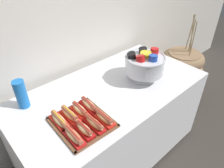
# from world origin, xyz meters

# --- Properties ---
(ground_plane) EXTENTS (10.00, 10.00, 0.00)m
(ground_plane) POSITION_xyz_m (0.00, 0.00, 0.00)
(ground_plane) COLOR #38332D
(back_wall) EXTENTS (6.00, 0.10, 2.60)m
(back_wall) POSITION_xyz_m (0.00, 0.53, 1.30)
(back_wall) COLOR silver
(back_wall) RESTS_ON ground_plane
(buffet_table) EXTENTS (1.58, 0.81, 0.77)m
(buffet_table) POSITION_xyz_m (0.00, 0.00, 0.40)
(buffet_table) COLOR silver
(buffet_table) RESTS_ON ground_plane
(floor_vase) EXTENTS (0.57, 0.57, 1.09)m
(floor_vase) POSITION_xyz_m (1.27, 0.10, 0.30)
(floor_vase) COLOR #896B4C
(floor_vase) RESTS_ON ground_plane
(serving_tray) EXTENTS (0.34, 0.37, 0.01)m
(serving_tray) POSITION_xyz_m (-0.38, -0.15, 0.77)
(serving_tray) COLOR brown
(serving_tray) RESTS_ON buffet_table
(hot_dog_0) EXTENTS (0.07, 0.18, 0.06)m
(hot_dog_0) POSITION_xyz_m (-0.50, -0.23, 0.80)
(hot_dog_0) COLOR red
(hot_dog_0) RESTS_ON serving_tray
(hot_dog_1) EXTENTS (0.06, 0.15, 0.06)m
(hot_dog_1) POSITION_xyz_m (-0.42, -0.23, 0.80)
(hot_dog_1) COLOR #B21414
(hot_dog_1) RESTS_ON serving_tray
(hot_dog_2) EXTENTS (0.06, 0.17, 0.06)m
(hot_dog_2) POSITION_xyz_m (-0.35, -0.23, 0.80)
(hot_dog_2) COLOR #B21414
(hot_dog_2) RESTS_ON serving_tray
(hot_dog_3) EXTENTS (0.06, 0.17, 0.06)m
(hot_dog_3) POSITION_xyz_m (-0.27, -0.24, 0.80)
(hot_dog_3) COLOR red
(hot_dog_3) RESTS_ON serving_tray
(hot_dog_4) EXTENTS (0.08, 0.18, 0.06)m
(hot_dog_4) POSITION_xyz_m (-0.49, -0.06, 0.80)
(hot_dog_4) COLOR red
(hot_dog_4) RESTS_ON serving_tray
(hot_dog_5) EXTENTS (0.06, 0.18, 0.06)m
(hot_dog_5) POSITION_xyz_m (-0.42, -0.07, 0.80)
(hot_dog_5) COLOR red
(hot_dog_5) RESTS_ON serving_tray
(hot_dog_6) EXTENTS (0.08, 0.16, 0.06)m
(hot_dog_6) POSITION_xyz_m (-0.34, -0.07, 0.80)
(hot_dog_6) COLOR red
(hot_dog_6) RESTS_ON serving_tray
(hot_dog_7) EXTENTS (0.07, 0.18, 0.06)m
(hot_dog_7) POSITION_xyz_m (-0.27, -0.07, 0.80)
(hot_dog_7) COLOR red
(hot_dog_7) RESTS_ON serving_tray
(punch_bowl) EXTENTS (0.33, 0.33, 0.26)m
(punch_bowl) POSITION_xyz_m (0.30, -0.07, 0.91)
(punch_bowl) COLOR silver
(punch_bowl) RESTS_ON buffet_table
(cup_stack) EXTENTS (0.08, 0.08, 0.21)m
(cup_stack) POSITION_xyz_m (-0.58, 0.26, 0.87)
(cup_stack) COLOR blue
(cup_stack) RESTS_ON buffet_table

